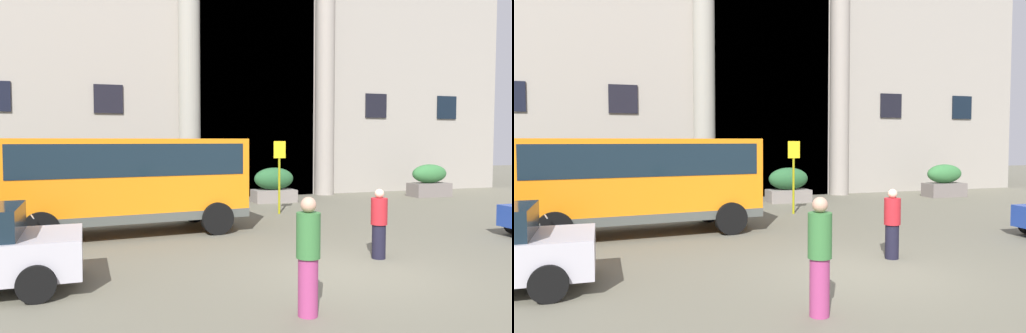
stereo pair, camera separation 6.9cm
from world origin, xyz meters
The scene contains 11 objects.
ground_plane centered at (0.00, 0.00, -0.06)m, with size 80.00×64.00×0.12m, color #646151.
office_building_facade centered at (0.01, 17.47, 9.91)m, with size 32.31×9.72×19.85m.
orange_minibus centered at (-3.98, 5.50, 1.60)m, with size 6.61×3.09×2.67m.
bus_stop_sign centered at (1.36, 7.59, 1.60)m, with size 0.44×0.08×2.59m.
hedge_planter_entrance_left centered at (-7.47, 10.59, 0.65)m, with size 1.85×0.71×1.36m.
hedge_planter_entrance_right centered at (-1.47, 10.33, 0.70)m, with size 1.77×0.85×1.44m.
hedge_planter_west centered at (9.98, 10.49, 0.72)m, with size 1.87×0.95×1.50m.
hedge_planter_far_east centered at (2.33, 10.79, 0.71)m, with size 1.80×0.99×1.46m.
motorcycle_far_end centered at (-6.81, 3.39, 0.46)m, with size 1.93×0.65×0.89m.
pedestrian_man_red_shirt centered at (-1.83, -1.97, 0.91)m, with size 0.36×0.36×1.79m.
pedestrian_man_crossing centered at (1.12, 0.77, 0.77)m, with size 0.36×0.36×1.55m.
Camera 1 is at (-4.77, -8.46, 2.61)m, focal length 33.98 mm.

